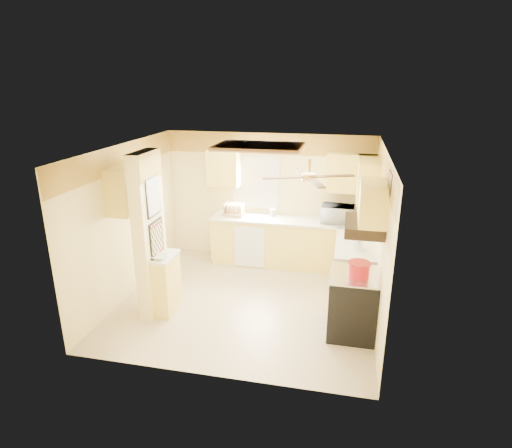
% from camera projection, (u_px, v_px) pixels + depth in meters
% --- Properties ---
extents(floor, '(4.00, 4.00, 0.00)m').
position_uv_depth(floor, '(246.00, 301.00, 7.01)').
color(floor, tan).
rests_on(floor, ground).
extents(ceiling, '(4.00, 4.00, 0.00)m').
position_uv_depth(ceiling, '(245.00, 148.00, 6.21)').
color(ceiling, white).
rests_on(ceiling, wall_back).
extents(wall_back, '(4.00, 0.00, 4.00)m').
position_uv_depth(wall_back, '(269.00, 198.00, 8.37)').
color(wall_back, '#F4DE95').
rests_on(wall_back, floor).
extents(wall_front, '(4.00, 0.00, 4.00)m').
position_uv_depth(wall_front, '(207.00, 284.00, 4.85)').
color(wall_front, '#F4DE95').
rests_on(wall_front, floor).
extents(wall_left, '(0.00, 3.80, 3.80)m').
position_uv_depth(wall_left, '(128.00, 221.00, 7.01)').
color(wall_left, '#F4DE95').
rests_on(wall_left, floor).
extents(wall_right, '(0.00, 3.80, 3.80)m').
position_uv_depth(wall_right, '(380.00, 239.00, 6.21)').
color(wall_right, '#F4DE95').
rests_on(wall_right, floor).
extents(wallpaper_border, '(4.00, 0.02, 0.40)m').
position_uv_depth(wallpaper_border, '(269.00, 144.00, 8.01)').
color(wallpaper_border, '#F9C949').
rests_on(wallpaper_border, wall_back).
extents(partition_column, '(0.20, 0.70, 2.50)m').
position_uv_depth(partition_column, '(149.00, 235.00, 6.37)').
color(partition_column, '#F4DE95').
rests_on(partition_column, floor).
extents(partition_ledge, '(0.25, 0.55, 0.90)m').
position_uv_depth(partition_ledge, '(167.00, 285.00, 6.59)').
color(partition_ledge, '#FFE364').
rests_on(partition_ledge, floor).
extents(ledge_top, '(0.28, 0.58, 0.04)m').
position_uv_depth(ledge_top, '(165.00, 257.00, 6.44)').
color(ledge_top, white).
rests_on(ledge_top, partition_ledge).
extents(lower_cabinets_back, '(3.00, 0.60, 0.90)m').
position_uv_depth(lower_cabinets_back, '(291.00, 243.00, 8.25)').
color(lower_cabinets_back, '#FFE364').
rests_on(lower_cabinets_back, floor).
extents(lower_cabinets_right, '(0.60, 1.40, 0.90)m').
position_uv_depth(lower_cabinets_right, '(354.00, 270.00, 7.08)').
color(lower_cabinets_right, '#FFE364').
rests_on(lower_cabinets_right, floor).
extents(countertop_back, '(3.04, 0.64, 0.04)m').
position_uv_depth(countertop_back, '(291.00, 220.00, 8.09)').
color(countertop_back, white).
rests_on(countertop_back, lower_cabinets_back).
extents(countertop_right, '(0.64, 1.44, 0.04)m').
position_uv_depth(countertop_right, '(356.00, 244.00, 6.93)').
color(countertop_right, white).
rests_on(countertop_right, lower_cabinets_right).
extents(dishwasher_panel, '(0.58, 0.02, 0.80)m').
position_uv_depth(dishwasher_panel, '(249.00, 247.00, 8.12)').
color(dishwasher_panel, white).
rests_on(dishwasher_panel, lower_cabinets_back).
extents(window, '(0.92, 0.02, 1.02)m').
position_uv_depth(window, '(256.00, 182.00, 8.31)').
color(window, white).
rests_on(window, wall_back).
extents(upper_cab_back_left, '(0.60, 0.35, 0.70)m').
position_uv_depth(upper_cab_back_left, '(224.00, 167.00, 8.18)').
color(upper_cab_back_left, '#FFE364').
rests_on(upper_cab_back_left, wall_back).
extents(upper_cab_back_right, '(0.90, 0.35, 0.70)m').
position_uv_depth(upper_cab_back_right, '(352.00, 173.00, 7.70)').
color(upper_cab_back_right, '#FFE364').
rests_on(upper_cab_back_right, wall_back).
extents(upper_cab_right, '(0.35, 1.00, 0.70)m').
position_uv_depth(upper_cab_right, '(368.00, 179.00, 7.21)').
color(upper_cab_right, '#FFE364').
rests_on(upper_cab_right, wall_right).
extents(upper_cab_left_wall, '(0.35, 0.75, 0.70)m').
position_uv_depth(upper_cab_left_wall, '(126.00, 190.00, 6.55)').
color(upper_cab_left_wall, '#FFE364').
rests_on(upper_cab_left_wall, wall_left).
extents(upper_cab_over_stove, '(0.35, 0.76, 0.52)m').
position_uv_depth(upper_cab_over_stove, '(373.00, 202.00, 5.51)').
color(upper_cab_over_stove, '#FFE364').
rests_on(upper_cab_over_stove, wall_right).
extents(stove, '(0.68, 0.77, 0.92)m').
position_uv_depth(stove, '(352.00, 303.00, 6.02)').
color(stove, black).
rests_on(stove, floor).
extents(range_hood, '(0.50, 0.76, 0.14)m').
position_uv_depth(range_hood, '(364.00, 226.00, 5.63)').
color(range_hood, black).
rests_on(range_hood, upper_cab_over_stove).
extents(poster_menu, '(0.02, 0.42, 0.57)m').
position_uv_depth(poster_menu, '(153.00, 197.00, 6.16)').
color(poster_menu, black).
rests_on(poster_menu, partition_column).
extents(poster_nashville, '(0.02, 0.42, 0.57)m').
position_uv_depth(poster_nashville, '(157.00, 239.00, 6.37)').
color(poster_nashville, black).
rests_on(poster_nashville, partition_column).
extents(ceiling_light_panel, '(1.35, 0.95, 0.06)m').
position_uv_depth(ceiling_light_panel, '(259.00, 147.00, 6.66)').
color(ceiling_light_panel, brown).
rests_on(ceiling_light_panel, ceiling).
extents(ceiling_fan, '(1.15, 1.15, 0.26)m').
position_uv_depth(ceiling_fan, '(309.00, 176.00, 5.43)').
color(ceiling_fan, gold).
rests_on(ceiling_fan, ceiling).
extents(vent_grate, '(0.02, 0.40, 0.25)m').
position_uv_depth(vent_grate, '(390.00, 183.00, 5.04)').
color(vent_grate, black).
rests_on(vent_grate, wall_right).
extents(microwave, '(0.61, 0.43, 0.33)m').
position_uv_depth(microwave, '(338.00, 214.00, 7.85)').
color(microwave, white).
rests_on(microwave, countertop_back).
extents(bowl, '(0.26, 0.26, 0.06)m').
position_uv_depth(bowl, '(160.00, 257.00, 6.31)').
color(bowl, white).
rests_on(bowl, ledge_top).
extents(dutch_oven, '(0.31, 0.31, 0.20)m').
position_uv_depth(dutch_oven, '(359.00, 269.00, 5.78)').
color(dutch_oven, '#A8141C').
rests_on(dutch_oven, stove).
extents(kettle, '(0.14, 0.14, 0.22)m').
position_uv_depth(kettle, '(359.00, 244.00, 6.61)').
color(kettle, silver).
rests_on(kettle, countertop_right).
extents(dish_rack, '(0.41, 0.31, 0.23)m').
position_uv_depth(dish_rack, '(234.00, 211.00, 8.31)').
color(dish_rack, tan).
rests_on(dish_rack, countertop_back).
extents(utensil_crock, '(0.10, 0.10, 0.21)m').
position_uv_depth(utensil_crock, '(273.00, 212.00, 8.26)').
color(utensil_crock, white).
rests_on(utensil_crock, countertop_back).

